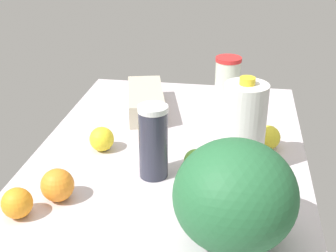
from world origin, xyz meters
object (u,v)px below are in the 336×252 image
object	(u,v)px
orange_near_front	(17,203)
orange_by_jug	(57,185)
watermelon	(235,196)
tumbler_cup	(228,78)
egg_carton	(146,101)
lime_loose	(195,161)
shaker_bottle	(153,142)
milk_jug	(244,127)
lemon_far_back	(102,139)
lemon_beside_bowl	(268,137)

from	to	relation	value
orange_near_front	orange_by_jug	xyz separation A→B (cm)	(7.78, -6.48, 0.45)
watermelon	tumbler_cup	bearing A→B (deg)	3.42
egg_carton	lime_loose	bearing A→B (deg)	-164.46
watermelon	orange_near_front	size ratio (longest dim) A/B	3.56
tumbler_cup	egg_carton	bearing A→B (deg)	119.54
orange_near_front	lime_loose	distance (cm)	45.35
lime_loose	watermelon	bearing A→B (deg)	-158.82
shaker_bottle	lime_loose	size ratio (longest dim) A/B	3.15
lime_loose	orange_by_jug	xyz separation A→B (cm)	(-18.12, 30.74, 0.86)
milk_jug	egg_carton	size ratio (longest dim) A/B	0.87
milk_jug	watermelon	size ratio (longest dim) A/B	1.02
milk_jug	lime_loose	xyz separation A→B (cm)	(-3.78, 11.87, -8.84)
tumbler_cup	lemon_far_back	world-z (taller)	tumbler_cup
shaker_bottle	tumbler_cup	xyz separation A→B (cm)	(55.95, -16.20, -1.98)
watermelon	milk_jug	bearing A→B (deg)	-2.43
watermelon	lemon_far_back	distance (cm)	52.15
orange_by_jug	lemon_far_back	bearing A→B (deg)	-7.12
shaker_bottle	lemon_beside_bowl	world-z (taller)	shaker_bottle
egg_carton	orange_by_jug	distance (cm)	56.09
tumbler_cup	lime_loose	bearing A→B (deg)	173.66
watermelon	lime_loose	size ratio (longest dim) A/B	4.03
shaker_bottle	watermelon	xyz separation A→B (cm)	(-23.48, -20.95, 1.63)
egg_carton	shaker_bottle	bearing A→B (deg)	-179.45
egg_carton	milk_jug	bearing A→B (deg)	-149.32
milk_jug	lime_loose	bearing A→B (deg)	107.67
tumbler_cup	lemon_beside_bowl	size ratio (longest dim) A/B	2.24
milk_jug	lemon_far_back	xyz separation A→B (cm)	(3.72, 39.40, -8.44)
shaker_bottle	orange_near_front	world-z (taller)	shaker_bottle
milk_jug	lime_loose	world-z (taller)	milk_jug
egg_carton	lime_loose	xyz separation A→B (cm)	(-37.09, -20.86, -0.57)
milk_jug	shaker_bottle	distance (cm)	23.61
lemon_beside_bowl	milk_jug	bearing A→B (deg)	149.31
shaker_bottle	tumbler_cup	world-z (taller)	shaker_bottle
shaker_bottle	watermelon	distance (cm)	31.52
milk_jug	orange_near_front	size ratio (longest dim) A/B	3.62
tumbler_cup	lemon_beside_bowl	world-z (taller)	tumbler_cup
shaker_bottle	egg_carton	bearing A→B (deg)	14.35
shaker_bottle	lemon_beside_bowl	distance (cm)	36.15
tumbler_cup	lime_loose	world-z (taller)	tumbler_cup
tumbler_cup	orange_near_front	size ratio (longest dim) A/B	2.21
watermelon	lemon_beside_bowl	xyz separation A→B (cm)	(43.30, -8.61, -7.95)
milk_jug	orange_by_jug	world-z (taller)	milk_jug
egg_carton	orange_by_jug	xyz separation A→B (cm)	(-55.22, 9.88, 0.29)
watermelon	lemon_beside_bowl	bearing A→B (deg)	-11.24
egg_carton	lemon_far_back	bearing A→B (deg)	153.46
egg_carton	lemon_far_back	xyz separation A→B (cm)	(-29.59, 6.68, -0.17)
tumbler_cup	egg_carton	size ratio (longest dim) A/B	0.53
tumbler_cup	egg_carton	distance (cm)	30.92
lime_loose	lemon_beside_bowl	world-z (taller)	lemon_beside_bowl
lime_loose	lemon_far_back	distance (cm)	28.55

